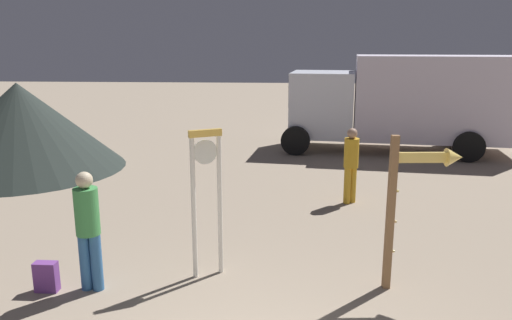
# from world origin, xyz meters

# --- Properties ---
(standing_clock) EXTENTS (0.47, 0.29, 2.22)m
(standing_clock) POSITION_xyz_m (-0.94, 2.87, 1.35)
(standing_clock) COLOR white
(standing_clock) RESTS_ON ground_plane
(arrow_sign) EXTENTS (0.99, 0.27, 2.22)m
(arrow_sign) POSITION_xyz_m (1.99, 2.65, 1.48)
(arrow_sign) COLOR olive
(arrow_sign) RESTS_ON ground_plane
(person_near_clock) EXTENTS (0.33, 0.33, 1.73)m
(person_near_clock) POSITION_xyz_m (-2.50, 2.30, 0.96)
(person_near_clock) COLOR #33679F
(person_near_clock) RESTS_ON ground_plane
(backpack) EXTENTS (0.32, 0.20, 0.44)m
(backpack) POSITION_xyz_m (-3.12, 2.21, 0.21)
(backpack) COLOR #753D8F
(backpack) RESTS_ON ground_plane
(person_distant) EXTENTS (0.32, 0.32, 1.66)m
(person_distant) POSITION_xyz_m (1.61, 6.50, 0.93)
(person_distant) COLOR gold
(person_distant) RESTS_ON ground_plane
(box_truck_near) EXTENTS (7.38, 3.27, 3.04)m
(box_truck_near) POSITION_xyz_m (3.99, 11.98, 1.66)
(box_truck_near) COLOR silver
(box_truck_near) RESTS_ON ground_plane
(dome_tent) EXTENTS (5.46, 5.46, 2.39)m
(dome_tent) POSITION_xyz_m (-7.06, 8.95, 1.19)
(dome_tent) COLOR #252D29
(dome_tent) RESTS_ON ground_plane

